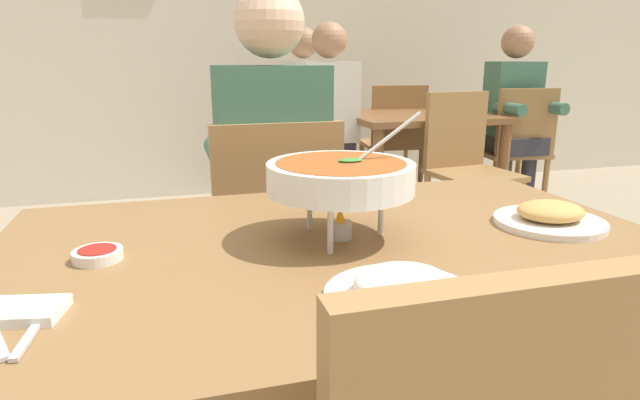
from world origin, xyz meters
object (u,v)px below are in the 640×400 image
(patron_bg_left, at_px, (515,110))
(chair_bg_window, at_px, (395,136))
(diner_main, at_px, (270,164))
(rice_plate, at_px, (402,290))
(chair_bg_right, at_px, (318,148))
(curry_bowl, at_px, (341,178))
(dining_table_main, at_px, (340,286))
(chair_bg_left, at_px, (517,144))
(patron_bg_right, at_px, (327,114))
(chair_bg_corner, at_px, (465,159))
(chair_bg_middle, at_px, (323,139))
(patron_bg_middle, at_px, (309,106))
(appetizer_plate, at_px, (550,217))
(sauce_dish, at_px, (98,254))
(dining_table_far, at_px, (420,133))
(chair_diner_main, at_px, (274,233))

(patron_bg_left, bearing_deg, chair_bg_window, 139.76)
(diner_main, xyz_separation_m, patron_bg_left, (2.00, 1.46, 0.00))
(rice_plate, bearing_deg, diner_main, 90.35)
(chair_bg_right, bearing_deg, curry_bowl, -104.51)
(dining_table_main, height_order, chair_bg_left, chair_bg_left)
(chair_bg_window, distance_m, patron_bg_right, 0.85)
(chair_bg_corner, bearing_deg, chair_bg_middle, 119.41)
(chair_bg_left, relative_size, chair_bg_right, 1.00)
(chair_bg_window, xyz_separation_m, patron_bg_middle, (-0.66, 0.10, 0.24))
(appetizer_plate, distance_m, sauce_dish, 0.95)
(appetizer_plate, relative_size, dining_table_far, 0.24)
(chair_bg_corner, bearing_deg, patron_bg_right, 141.14)
(chair_bg_middle, bearing_deg, chair_bg_right, -111.31)
(chair_bg_middle, relative_size, patron_bg_right, 0.69)
(appetizer_plate, bearing_deg, chair_bg_left, 55.43)
(chair_bg_right, bearing_deg, sauce_dish, -114.50)
(chair_bg_right, relative_size, chair_bg_window, 1.00)
(chair_bg_middle, xyz_separation_m, chair_bg_corner, (0.58, -1.03, 0.00))
(dining_table_far, bearing_deg, diner_main, -130.58)
(chair_bg_window, bearing_deg, appetizer_plate, -107.00)
(curry_bowl, distance_m, patron_bg_left, 2.97)
(sauce_dish, xyz_separation_m, dining_table_far, (1.78, 2.28, -0.14))
(rice_plate, distance_m, dining_table_far, 2.91)
(diner_main, bearing_deg, chair_bg_left, 35.25)
(chair_bg_left, xyz_separation_m, patron_bg_right, (-1.34, 0.14, 0.24))
(dining_table_main, relative_size, sauce_dish, 15.24)
(appetizer_plate, bearing_deg, patron_bg_middle, 86.04)
(dining_table_main, xyz_separation_m, dining_table_far, (1.32, 2.30, -0.03))
(chair_bg_left, bearing_deg, appetizer_plate, -124.57)
(rice_plate, relative_size, sauce_dish, 2.67)
(chair_diner_main, relative_size, patron_bg_right, 0.69)
(appetizer_plate, distance_m, chair_bg_right, 2.46)
(sauce_dish, bearing_deg, chair_diner_main, 56.73)
(chair_bg_window, bearing_deg, chair_bg_left, -42.26)
(chair_bg_middle, distance_m, chair_bg_corner, 1.18)
(sauce_dish, height_order, chair_bg_window, chair_bg_window)
(appetizer_plate, height_order, chair_bg_middle, chair_bg_middle)
(dining_table_far, distance_m, chair_bg_right, 0.70)
(rice_plate, bearing_deg, chair_diner_main, 90.36)
(chair_bg_left, height_order, patron_bg_middle, patron_bg_middle)
(chair_diner_main, height_order, chair_bg_corner, same)
(rice_plate, height_order, patron_bg_middle, patron_bg_middle)
(rice_plate, height_order, chair_bg_left, chair_bg_left)
(chair_diner_main, height_order, patron_bg_right, patron_bg_right)
(chair_bg_middle, bearing_deg, appetizer_plate, -95.86)
(chair_diner_main, relative_size, diner_main, 0.69)
(dining_table_main, relative_size, rice_plate, 5.71)
(diner_main, relative_size, chair_bg_middle, 1.46)
(chair_diner_main, distance_m, chair_bg_middle, 2.21)
(appetizer_plate, xyz_separation_m, chair_bg_corner, (0.87, 1.79, -0.24))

